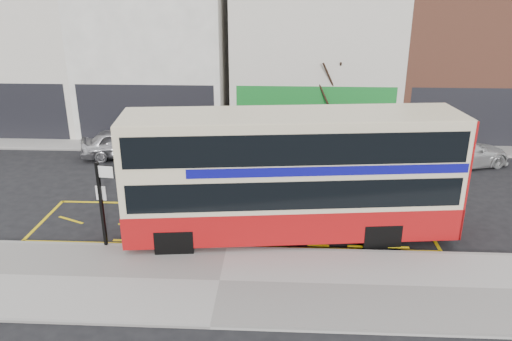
# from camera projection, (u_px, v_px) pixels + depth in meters

# --- Properties ---
(ground) EXTENTS (120.00, 120.00, 0.00)m
(ground) POSITION_uv_depth(u_px,v_px,m) (228.00, 246.00, 16.66)
(ground) COLOR black
(ground) RESTS_ON ground
(pavement) EXTENTS (40.00, 4.00, 0.15)m
(pavement) POSITION_uv_depth(u_px,v_px,m) (220.00, 282.00, 14.48)
(pavement) COLOR #A4A09B
(pavement) RESTS_ON ground
(kerb) EXTENTS (40.00, 0.15, 0.15)m
(kerb) POSITION_uv_depth(u_px,v_px,m) (227.00, 249.00, 16.28)
(kerb) COLOR gray
(kerb) RESTS_ON ground
(far_pavement) EXTENTS (50.00, 3.00, 0.15)m
(far_pavement) POSITION_uv_depth(u_px,v_px,m) (249.00, 143.00, 26.90)
(far_pavement) COLOR #A4A09B
(far_pavement) RESTS_ON ground
(road_markings) EXTENTS (14.00, 3.40, 0.01)m
(road_markings) POSITION_uv_depth(u_px,v_px,m) (232.00, 224.00, 18.15)
(road_markings) COLOR #E1BD0B
(road_markings) RESTS_ON ground
(terrace_far_left) EXTENTS (8.00, 8.01, 10.80)m
(terrace_far_left) POSITION_uv_depth(u_px,v_px,m) (26.00, 43.00, 29.57)
(terrace_far_left) COLOR silver
(terrace_far_left) RESTS_ON ground
(terrace_left) EXTENTS (8.00, 8.01, 11.80)m
(terrace_left) POSITION_uv_depth(u_px,v_px,m) (159.00, 35.00, 29.01)
(terrace_left) COLOR white
(terrace_left) RESTS_ON ground
(terrace_green_shop) EXTENTS (9.00, 8.01, 11.30)m
(terrace_green_shop) POSITION_uv_depth(u_px,v_px,m) (313.00, 40.00, 28.68)
(terrace_green_shop) COLOR silver
(terrace_green_shop) RESTS_ON ground
(terrace_right) EXTENTS (9.00, 8.01, 10.30)m
(terrace_right) POSITION_uv_depth(u_px,v_px,m) (471.00, 50.00, 28.43)
(terrace_right) COLOR #9C563E
(terrace_right) RESTS_ON ground
(double_decker_bus) EXTENTS (11.12, 3.72, 4.36)m
(double_decker_bus) POSITION_uv_depth(u_px,v_px,m) (293.00, 175.00, 16.46)
(double_decker_bus) COLOR beige
(double_decker_bus) RESTS_ON ground
(bus_stop_post) EXTENTS (0.71, 0.19, 2.88)m
(bus_stop_post) POSITION_uv_depth(u_px,v_px,m) (102.00, 196.00, 15.80)
(bus_stop_post) COLOR black
(bus_stop_post) RESTS_ON pavement
(car_silver) EXTENTS (4.50, 2.78, 1.43)m
(car_silver) POSITION_uv_depth(u_px,v_px,m) (125.00, 143.00, 24.88)
(car_silver) COLOR #A8A7AC
(car_silver) RESTS_ON ground
(car_grey) EXTENTS (3.94, 1.39, 1.30)m
(car_grey) POSITION_uv_depth(u_px,v_px,m) (279.00, 142.00, 25.17)
(car_grey) COLOR #45484D
(car_grey) RESTS_ON ground
(car_white) EXTENTS (5.12, 3.41, 1.38)m
(car_white) POSITION_uv_depth(u_px,v_px,m) (460.00, 152.00, 23.59)
(car_white) COLOR #BDBDBD
(car_white) RESTS_ON ground
(street_tree_right) EXTENTS (2.63, 2.63, 5.69)m
(street_tree_right) POSITION_uv_depth(u_px,v_px,m) (326.00, 71.00, 25.93)
(street_tree_right) COLOR black
(street_tree_right) RESTS_ON ground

